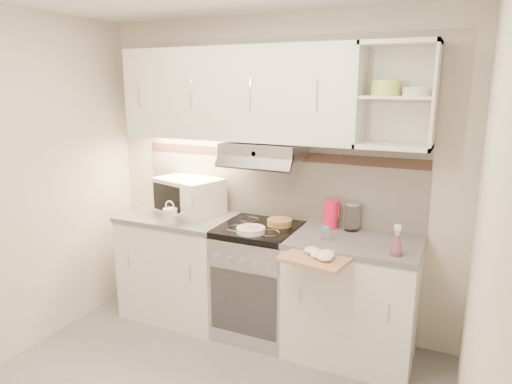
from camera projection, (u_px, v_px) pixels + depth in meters
room_shell at (209, 144)px, 2.72m from camera, size 3.04×2.84×2.52m
base_cabinet_left at (180, 267)px, 3.95m from camera, size 0.90×0.60×0.86m
worktop_left at (178, 217)px, 3.85m from camera, size 0.92×0.62×0.04m
base_cabinet_right at (352, 300)px, 3.34m from camera, size 0.90×0.60×0.86m
worktop_right at (355, 242)px, 3.23m from camera, size 0.92×0.62×0.04m
electric_range at (259, 280)px, 3.64m from camera, size 0.60×0.60×0.90m
microwave at (189, 195)px, 3.89m from camera, size 0.62×0.53×0.30m
watering_can at (171, 215)px, 3.60m from camera, size 0.22×0.11×0.19m
plate_stack at (251, 230)px, 3.38m from camera, size 0.22×0.22×0.05m
bread_loaf at (280, 222)px, 3.55m from camera, size 0.20×0.20×0.05m
pink_pitcher at (331, 214)px, 3.48m from camera, size 0.12×0.11×0.21m
glass_jar at (352, 216)px, 3.41m from camera, size 0.11×0.11×0.22m
spice_jar at (326, 233)px, 3.22m from camera, size 0.06×0.06×0.09m
spray_bottle at (397, 243)px, 2.92m from camera, size 0.08×0.08×0.22m
cutting_board at (318, 257)px, 2.98m from camera, size 0.47×0.44×0.02m
dish_towel at (320, 253)px, 2.93m from camera, size 0.29×0.27×0.06m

